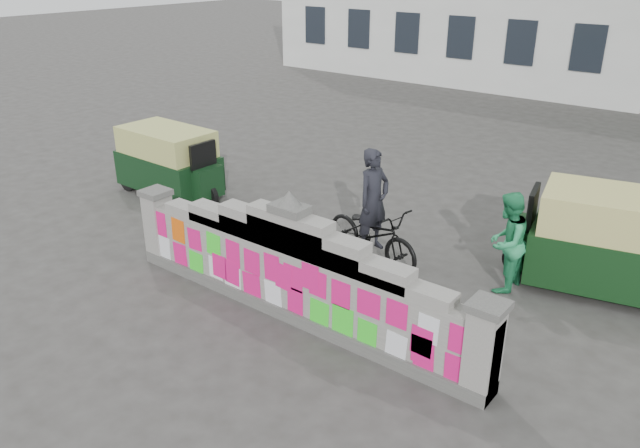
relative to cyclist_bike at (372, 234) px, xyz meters
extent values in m
plane|color=#383533|center=(0.05, -2.23, -0.54)|extent=(100.00, 100.00, 0.00)
cube|color=#4C4C49|center=(0.05, -2.23, -0.44)|extent=(6.40, 0.42, 0.20)
cube|color=gray|center=(0.05, -2.23, 0.06)|extent=(6.40, 0.32, 1.00)
cube|color=gray|center=(0.05, -2.23, 0.63)|extent=(5.20, 0.32, 0.14)
cube|color=gray|center=(0.05, -2.23, 0.70)|extent=(4.00, 0.32, 0.28)
cube|color=gray|center=(0.05, -2.23, 0.78)|extent=(2.60, 0.32, 0.44)
cube|color=gray|center=(0.05, -2.23, 0.85)|extent=(1.40, 0.32, 0.58)
cube|color=#4C4C49|center=(0.05, -2.23, 1.20)|extent=(0.55, 0.36, 0.12)
cone|color=#4C4C49|center=(0.05, -2.23, 1.36)|extent=(0.36, 0.36, 0.22)
cube|color=gray|center=(-2.97, -2.23, 0.08)|extent=(0.36, 0.40, 1.24)
cube|color=#4C4C49|center=(-2.97, -2.23, 0.74)|extent=(0.44, 0.44, 0.10)
cube|color=gray|center=(3.07, -2.23, 0.08)|extent=(0.36, 0.40, 1.24)
cube|color=#4C4C49|center=(3.07, -2.23, 0.74)|extent=(0.44, 0.44, 0.10)
imported|color=black|center=(0.00, 0.00, 0.00)|extent=(2.14, 1.06, 1.07)
imported|color=black|center=(0.00, 0.00, 0.37)|extent=(0.55, 0.73, 1.82)
imported|color=#2A9D60|center=(2.20, 0.51, 0.29)|extent=(0.65, 0.82, 1.66)
cube|color=black|center=(-5.54, 0.08, -0.01)|extent=(2.32, 1.28, 0.77)
cube|color=#BBBC64|center=(-5.54, 0.08, 0.66)|extent=(2.13, 1.23, 0.58)
cube|color=black|center=(-4.34, 0.07, -0.01)|extent=(0.49, 0.68, 0.67)
cube|color=black|center=(-4.34, 0.07, 0.57)|extent=(0.09, 0.67, 0.58)
cylinder|color=black|center=(-4.24, 0.06, -0.30)|extent=(0.48, 0.12, 0.48)
cylinder|color=black|center=(-6.41, -0.43, -0.30)|extent=(0.48, 0.12, 0.48)
cylinder|color=black|center=(-6.39, 0.62, -0.30)|extent=(0.48, 0.12, 0.48)
cube|color=black|center=(3.59, 1.51, 0.05)|extent=(2.79, 1.90, 0.85)
cube|color=#C7C06A|center=(3.59, 1.51, 0.79)|extent=(2.57, 1.80, 0.64)
cube|color=black|center=(2.29, 1.22, 0.05)|extent=(0.68, 0.84, 0.75)
cube|color=black|center=(2.29, 1.22, 0.69)|extent=(0.24, 0.75, 0.64)
cylinder|color=black|center=(2.19, 1.20, -0.27)|extent=(0.55, 0.24, 0.53)
camera|label=1|loc=(5.36, -8.33, 4.50)|focal=35.00mm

